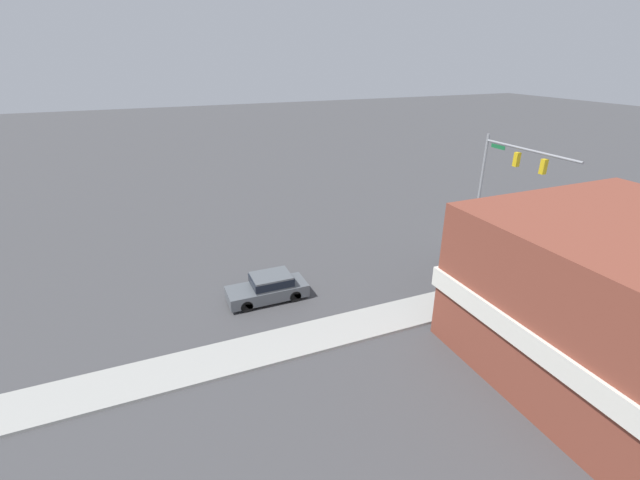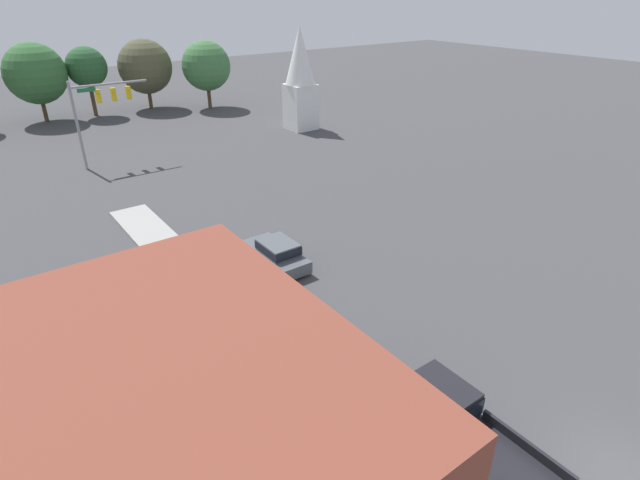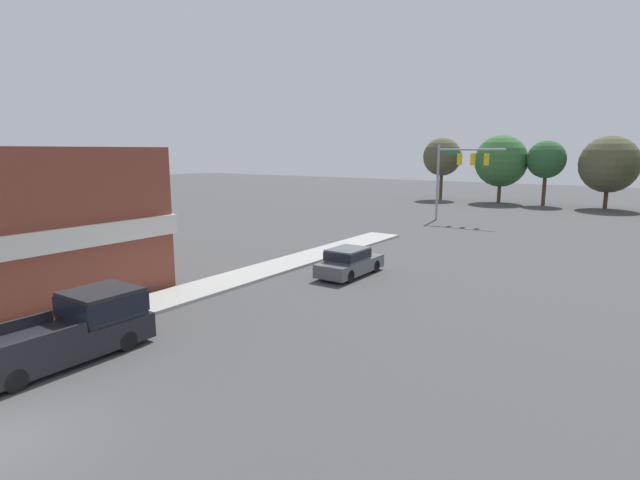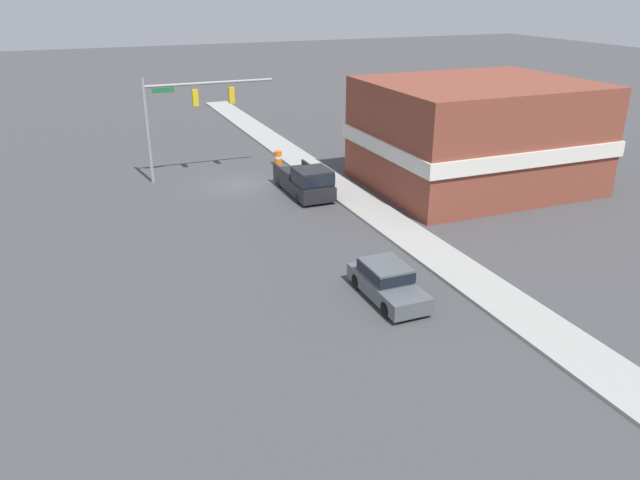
# 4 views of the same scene
# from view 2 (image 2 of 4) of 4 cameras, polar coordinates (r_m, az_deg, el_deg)

# --- Properties ---
(ground_plane) EXTENTS (200.00, 200.00, 0.00)m
(ground_plane) POSITION_cam_2_polar(r_m,az_deg,el_deg) (19.49, 30.88, -22.40)
(ground_plane) COLOR #424244
(far_signal_assembly) EXTENTS (6.13, 0.49, 7.08)m
(far_signal_assembly) POSITION_cam_2_polar(r_m,az_deg,el_deg) (45.39, -23.83, 14.10)
(far_signal_assembly) COLOR gray
(far_signal_assembly) RESTS_ON ground
(car_lead) EXTENTS (1.75, 4.36, 1.48)m
(car_lead) POSITION_cam_2_polar(r_m,az_deg,el_deg) (27.05, -4.95, -1.46)
(car_lead) COLOR black
(car_lead) RESTS_ON ground
(pickup_truck_parked) EXTENTS (2.11, 5.59, 1.96)m
(pickup_truck_parked) POSITION_cam_2_polar(r_m,az_deg,el_deg) (17.67, 15.46, -20.13)
(pickup_truck_parked) COLOR black
(pickup_truck_parked) RESTS_ON ground
(church_steeple) EXTENTS (3.07, 3.07, 10.21)m
(church_steeple) POSITION_cam_2_polar(r_m,az_deg,el_deg) (53.54, -2.28, 18.15)
(church_steeple) COLOR white
(church_steeple) RESTS_ON ground
(backdrop_tree_left_mid) EXTENTS (6.39, 6.39, 8.40)m
(backdrop_tree_left_mid) POSITION_cam_2_polar(r_m,az_deg,el_deg) (64.20, -29.76, 16.18)
(backdrop_tree_left_mid) COLOR #4C3823
(backdrop_tree_left_mid) RESTS_ON ground
(backdrop_tree_center) EXTENTS (4.45, 4.45, 7.67)m
(backdrop_tree_center) POSITION_cam_2_polar(r_m,az_deg,el_deg) (64.96, -25.13, 17.44)
(backdrop_tree_center) COLOR #4C3823
(backdrop_tree_center) RESTS_ON ground
(backdrop_tree_right_mid) EXTENTS (6.28, 6.28, 8.12)m
(backdrop_tree_right_mid) POSITION_cam_2_polar(r_m,az_deg,el_deg) (66.49, -19.35, 18.19)
(backdrop_tree_right_mid) COLOR #4C3823
(backdrop_tree_right_mid) RESTS_ON ground
(backdrop_tree_right_far) EXTENTS (5.78, 5.78, 7.91)m
(backdrop_tree_right_far) POSITION_cam_2_polar(r_m,az_deg,el_deg) (64.96, -12.88, 18.83)
(backdrop_tree_right_far) COLOR #4C3823
(backdrop_tree_right_far) RESTS_ON ground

